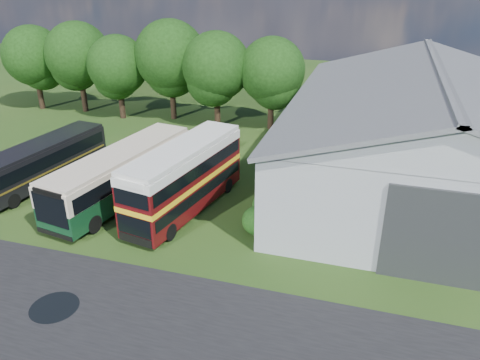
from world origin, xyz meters
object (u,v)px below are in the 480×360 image
(bus_maroon_double, at_px, (185,179))
(bus_dark_single, at_px, (42,162))
(storage_shed, at_px, (429,126))
(bus_green_single, at_px, (122,174))

(bus_maroon_double, height_order, bus_dark_single, bus_maroon_double)
(storage_shed, relative_size, bus_dark_single, 2.28)
(bus_green_single, relative_size, bus_dark_single, 1.14)
(bus_maroon_double, bearing_deg, storage_shed, 41.26)
(bus_maroon_double, bearing_deg, bus_green_single, -173.76)
(bus_dark_single, bearing_deg, bus_maroon_double, 2.95)
(bus_green_single, bearing_deg, storage_shed, 33.31)
(storage_shed, distance_m, bus_dark_single, 26.84)
(bus_green_single, distance_m, bus_dark_single, 6.71)
(bus_maroon_double, relative_size, bus_dark_single, 0.95)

